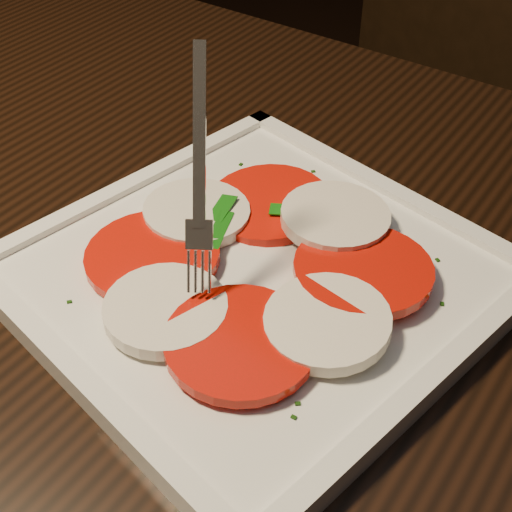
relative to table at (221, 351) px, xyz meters
name	(u,v)px	position (x,y,z in m)	size (l,w,h in m)	color
table	(221,351)	(0.00, 0.00, 0.00)	(1.23, 0.84, 0.75)	black
chair	(408,92)	(-0.12, 0.72, -0.12)	(0.54, 0.54, 0.93)	black
plate	(256,279)	(0.04, 0.00, 0.11)	(0.31, 0.31, 0.01)	white
caprese_salad	(256,262)	(0.04, 0.00, 0.12)	(0.25, 0.26, 0.02)	red
fork	(201,163)	(0.00, -0.02, 0.21)	(0.03, 0.08, 0.15)	white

